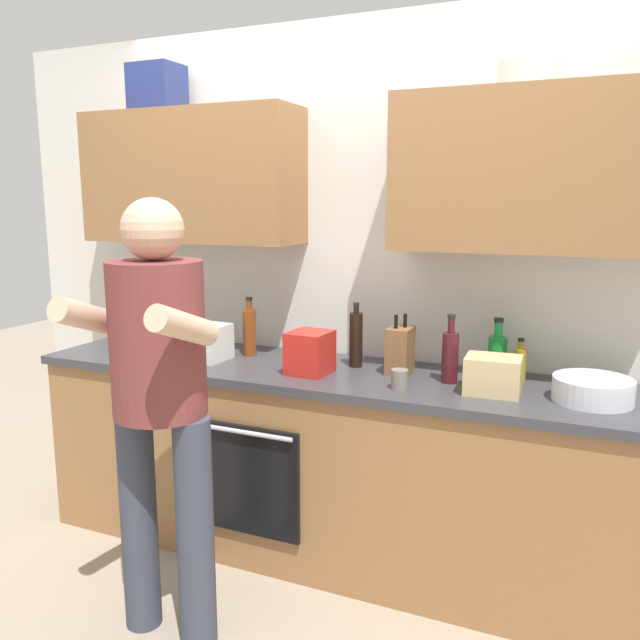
{
  "coord_description": "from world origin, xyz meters",
  "views": [
    {
      "loc": [
        1.1,
        -2.62,
        1.66
      ],
      "look_at": [
        -0.0,
        -0.1,
        1.15
      ],
      "focal_mm": 36.23,
      "sensor_mm": 36.0,
      "label": 1
    }
  ],
  "objects_px": {
    "cup_stoneware": "(400,379)",
    "knife_block": "(400,350)",
    "bottle_oil": "(520,364)",
    "bottle_soy": "(356,339)",
    "bottle_soda": "(497,355)",
    "potted_herb": "(133,317)",
    "bottle_wine": "(450,356)",
    "person_standing": "(159,388)",
    "mixing_bowl": "(593,390)",
    "bottle_vinegar": "(250,331)",
    "grocery_bag_crisps": "(310,352)",
    "cup_ceramic": "(149,340)",
    "grocery_bag_produce": "(205,342)",
    "grocery_bag_bread": "(493,375)"
  },
  "relations": [
    {
      "from": "bottle_soy",
      "to": "bottle_soda",
      "type": "bearing_deg",
      "value": 6.11
    },
    {
      "from": "bottle_soy",
      "to": "potted_herb",
      "type": "height_order",
      "value": "bottle_soy"
    },
    {
      "from": "bottle_oil",
      "to": "mixing_bowl",
      "type": "bearing_deg",
      "value": -32.14
    },
    {
      "from": "bottle_soy",
      "to": "grocery_bag_produce",
      "type": "bearing_deg",
      "value": -167.07
    },
    {
      "from": "knife_block",
      "to": "bottle_soda",
      "type": "bearing_deg",
      "value": 14.1
    },
    {
      "from": "bottle_soy",
      "to": "cup_ceramic",
      "type": "xyz_separation_m",
      "value": [
        -1.1,
        -0.11,
        -0.08
      ]
    },
    {
      "from": "person_standing",
      "to": "grocery_bag_produce",
      "type": "bearing_deg",
      "value": 111.56
    },
    {
      "from": "bottle_wine",
      "to": "bottle_vinegar",
      "type": "bearing_deg",
      "value": 175.19
    },
    {
      "from": "bottle_wine",
      "to": "mixing_bowl",
      "type": "xyz_separation_m",
      "value": [
        0.56,
        -0.05,
        -0.07
      ]
    },
    {
      "from": "grocery_bag_crisps",
      "to": "grocery_bag_bread",
      "type": "distance_m",
      "value": 0.8
    },
    {
      "from": "bottle_soy",
      "to": "bottle_vinegar",
      "type": "xyz_separation_m",
      "value": [
        -0.56,
        -0.01,
        -0.01
      ]
    },
    {
      "from": "bottle_vinegar",
      "to": "bottle_soda",
      "type": "distance_m",
      "value": 1.19
    },
    {
      "from": "mixing_bowl",
      "to": "grocery_bag_produce",
      "type": "xyz_separation_m",
      "value": [
        -1.74,
        -0.03,
        0.04
      ]
    },
    {
      "from": "bottle_soda",
      "to": "cup_ceramic",
      "type": "xyz_separation_m",
      "value": [
        -1.73,
        -0.17,
        -0.05
      ]
    },
    {
      "from": "potted_herb",
      "to": "mixing_bowl",
      "type": "bearing_deg",
      "value": -3.06
    },
    {
      "from": "bottle_oil",
      "to": "grocery_bag_crisps",
      "type": "distance_m",
      "value": 0.91
    },
    {
      "from": "person_standing",
      "to": "knife_block",
      "type": "relative_size",
      "value": 6.26
    },
    {
      "from": "grocery_bag_produce",
      "to": "cup_ceramic",
      "type": "bearing_deg",
      "value": 171.35
    },
    {
      "from": "bottle_soy",
      "to": "bottle_soda",
      "type": "distance_m",
      "value": 0.63
    },
    {
      "from": "cup_stoneware",
      "to": "grocery_bag_crisps",
      "type": "xyz_separation_m",
      "value": [
        -0.44,
        0.08,
        0.05
      ]
    },
    {
      "from": "bottle_wine",
      "to": "knife_block",
      "type": "height_order",
      "value": "bottle_wine"
    },
    {
      "from": "bottle_soda",
      "to": "knife_block",
      "type": "height_order",
      "value": "knife_block"
    },
    {
      "from": "cup_stoneware",
      "to": "knife_block",
      "type": "xyz_separation_m",
      "value": [
        -0.07,
        0.24,
        0.06
      ]
    },
    {
      "from": "bottle_soy",
      "to": "cup_ceramic",
      "type": "bearing_deg",
      "value": -174.45
    },
    {
      "from": "bottle_soy",
      "to": "cup_stoneware",
      "type": "bearing_deg",
      "value": -42.78
    },
    {
      "from": "cup_stoneware",
      "to": "knife_block",
      "type": "relative_size",
      "value": 0.31
    },
    {
      "from": "bottle_oil",
      "to": "knife_block",
      "type": "xyz_separation_m",
      "value": [
        -0.51,
        -0.08,
        0.03
      ]
    },
    {
      "from": "bottle_oil",
      "to": "cup_stoneware",
      "type": "height_order",
      "value": "bottle_oil"
    },
    {
      "from": "knife_block",
      "to": "grocery_bag_produce",
      "type": "bearing_deg",
      "value": -172.13
    },
    {
      "from": "bottle_soy",
      "to": "mixing_bowl",
      "type": "distance_m",
      "value": 1.03
    },
    {
      "from": "bottle_soy",
      "to": "bottle_oil",
      "type": "bearing_deg",
      "value": 3.68
    },
    {
      "from": "bottle_soy",
      "to": "bottle_oil",
      "type": "distance_m",
      "value": 0.73
    },
    {
      "from": "knife_block",
      "to": "grocery_bag_crisps",
      "type": "distance_m",
      "value": 0.4
    },
    {
      "from": "bottle_soda",
      "to": "bottle_oil",
      "type": "bearing_deg",
      "value": -11.8
    },
    {
      "from": "grocery_bag_crisps",
      "to": "bottle_vinegar",
      "type": "bearing_deg",
      "value": 155.45
    },
    {
      "from": "mixing_bowl",
      "to": "grocery_bag_crisps",
      "type": "distance_m",
      "value": 1.17
    },
    {
      "from": "cup_stoneware",
      "to": "grocery_bag_bread",
      "type": "bearing_deg",
      "value": 14.56
    },
    {
      "from": "bottle_soy",
      "to": "grocery_bag_crisps",
      "type": "bearing_deg",
      "value": -126.84
    },
    {
      "from": "grocery_bag_crisps",
      "to": "bottle_wine",
      "type": "bearing_deg",
      "value": 9.75
    },
    {
      "from": "knife_block",
      "to": "potted_herb",
      "type": "xyz_separation_m",
      "value": [
        -1.49,
        0.02,
        0.04
      ]
    },
    {
      "from": "bottle_wine",
      "to": "grocery_bag_bread",
      "type": "height_order",
      "value": "bottle_wine"
    },
    {
      "from": "bottle_soy",
      "to": "grocery_bag_produce",
      "type": "relative_size",
      "value": 1.42
    },
    {
      "from": "person_standing",
      "to": "potted_herb",
      "type": "relative_size",
      "value": 6.61
    },
    {
      "from": "grocery_bag_produce",
      "to": "mixing_bowl",
      "type": "bearing_deg",
      "value": 0.92
    },
    {
      "from": "potted_herb",
      "to": "grocery_bag_bread",
      "type": "relative_size",
      "value": 1.17
    },
    {
      "from": "bottle_soda",
      "to": "grocery_bag_produce",
      "type": "xyz_separation_m",
      "value": [
        -1.35,
        -0.23,
        -0.02
      ]
    },
    {
      "from": "bottle_soy",
      "to": "mixing_bowl",
      "type": "height_order",
      "value": "bottle_soy"
    },
    {
      "from": "person_standing",
      "to": "cup_ceramic",
      "type": "relative_size",
      "value": 16.99
    },
    {
      "from": "bottle_oil",
      "to": "mixing_bowl",
      "type": "height_order",
      "value": "bottle_oil"
    },
    {
      "from": "cup_ceramic",
      "to": "knife_block",
      "type": "relative_size",
      "value": 0.37
    }
  ]
}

